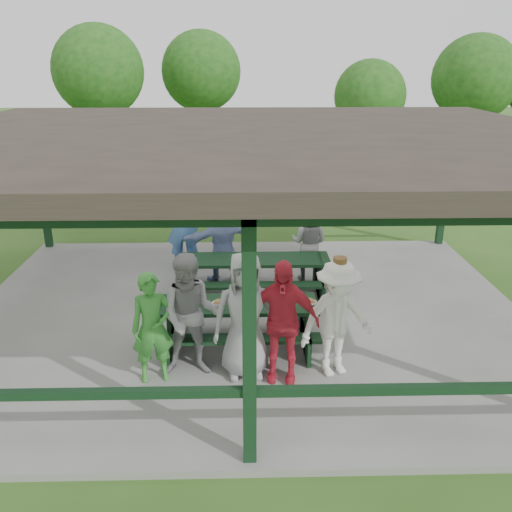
{
  "coord_description": "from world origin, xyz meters",
  "views": [
    {
      "loc": [
        -0.05,
        -8.84,
        4.42
      ],
      "look_at": [
        0.16,
        -0.3,
        1.3
      ],
      "focal_mm": 38.0,
      "sensor_mm": 36.0,
      "label": 1
    }
  ],
  "objects_px": {
    "contestant_red": "(281,321)",
    "spectator_lblue": "(222,240)",
    "farm_trailer": "(162,182)",
    "contestant_grey_left": "(191,316)",
    "picnic_table_far": "(255,271)",
    "pickup_truck": "(312,175)",
    "contestant_grey_mid": "(245,315)",
    "spectator_blue": "(183,225)",
    "spectator_grey": "(309,243)",
    "contestant_green": "(153,328)",
    "contestant_white_fedora": "(337,319)",
    "picnic_table_near": "(239,319)"
  },
  "relations": [
    {
      "from": "contestant_grey_mid",
      "to": "contestant_white_fedora",
      "type": "bearing_deg",
      "value": -4.83
    },
    {
      "from": "picnic_table_far",
      "to": "contestant_red",
      "type": "bearing_deg",
      "value": -83.97
    },
    {
      "from": "contestant_grey_mid",
      "to": "contestant_red",
      "type": "bearing_deg",
      "value": -18.26
    },
    {
      "from": "contestant_grey_left",
      "to": "spectator_lblue",
      "type": "relative_size",
      "value": 1.06
    },
    {
      "from": "contestant_grey_left",
      "to": "farm_trailer",
      "type": "bearing_deg",
      "value": 98.77
    },
    {
      "from": "contestant_green",
      "to": "spectator_lblue",
      "type": "bearing_deg",
      "value": 62.23
    },
    {
      "from": "contestant_white_fedora",
      "to": "picnic_table_far",
      "type": "bearing_deg",
      "value": 91.83
    },
    {
      "from": "picnic_table_far",
      "to": "contestant_white_fedora",
      "type": "bearing_deg",
      "value": -68.63
    },
    {
      "from": "picnic_table_far",
      "to": "spectator_blue",
      "type": "xyz_separation_m",
      "value": [
        -1.49,
        1.41,
        0.51
      ]
    },
    {
      "from": "picnic_table_far",
      "to": "spectator_lblue",
      "type": "xyz_separation_m",
      "value": [
        -0.63,
        0.78,
        0.38
      ]
    },
    {
      "from": "contestant_grey_mid",
      "to": "pickup_truck",
      "type": "height_order",
      "value": "contestant_grey_mid"
    },
    {
      "from": "pickup_truck",
      "to": "farm_trailer",
      "type": "bearing_deg",
      "value": 118.58
    },
    {
      "from": "contestant_white_fedora",
      "to": "farm_trailer",
      "type": "relative_size",
      "value": 0.48
    },
    {
      "from": "contestant_red",
      "to": "spectator_lblue",
      "type": "xyz_separation_m",
      "value": [
        -0.94,
        3.7,
        -0.04
      ]
    },
    {
      "from": "contestant_grey_left",
      "to": "spectator_blue",
      "type": "xyz_separation_m",
      "value": [
        -0.54,
        4.17,
        0.08
      ]
    },
    {
      "from": "picnic_table_near",
      "to": "contestant_white_fedora",
      "type": "distance_m",
      "value": 1.66
    },
    {
      "from": "spectator_blue",
      "to": "contestant_red",
      "type": "bearing_deg",
      "value": 109.44
    },
    {
      "from": "contestant_green",
      "to": "contestant_red",
      "type": "distance_m",
      "value": 1.79
    },
    {
      "from": "contestant_grey_left",
      "to": "contestant_white_fedora",
      "type": "height_order",
      "value": "contestant_grey_left"
    },
    {
      "from": "contestant_grey_left",
      "to": "contestant_red",
      "type": "height_order",
      "value": "contestant_grey_left"
    },
    {
      "from": "pickup_truck",
      "to": "farm_trailer",
      "type": "relative_size",
      "value": 1.3
    },
    {
      "from": "picnic_table_far",
      "to": "pickup_truck",
      "type": "distance_m",
      "value": 8.88
    },
    {
      "from": "contestant_grey_left",
      "to": "contestant_white_fedora",
      "type": "distance_m",
      "value": 2.05
    },
    {
      "from": "contestant_red",
      "to": "contestant_white_fedora",
      "type": "height_order",
      "value": "contestant_red"
    },
    {
      "from": "contestant_green",
      "to": "contestant_grey_left",
      "type": "bearing_deg",
      "value": 0.98
    },
    {
      "from": "picnic_table_near",
      "to": "contestant_red",
      "type": "height_order",
      "value": "contestant_red"
    },
    {
      "from": "contestant_grey_left",
      "to": "pickup_truck",
      "type": "xyz_separation_m",
      "value": [
        3.11,
        11.37,
        -0.34
      ]
    },
    {
      "from": "contestant_white_fedora",
      "to": "spectator_blue",
      "type": "xyz_separation_m",
      "value": [
        -2.59,
        4.22,
        0.12
      ]
    },
    {
      "from": "spectator_grey",
      "to": "contestant_grey_left",
      "type": "bearing_deg",
      "value": 83.21
    },
    {
      "from": "farm_trailer",
      "to": "contestant_white_fedora",
      "type": "bearing_deg",
      "value": -46.45
    },
    {
      "from": "contestant_green",
      "to": "spectator_grey",
      "type": "bearing_deg",
      "value": 39.7
    },
    {
      "from": "pickup_truck",
      "to": "farm_trailer",
      "type": "xyz_separation_m",
      "value": [
        -4.97,
        -0.97,
        -0.02
      ]
    },
    {
      "from": "contestant_red",
      "to": "spectator_lblue",
      "type": "bearing_deg",
      "value": 113.55
    },
    {
      "from": "contestant_grey_mid",
      "to": "contestant_red",
      "type": "height_order",
      "value": "contestant_grey_mid"
    },
    {
      "from": "spectator_lblue",
      "to": "pickup_truck",
      "type": "xyz_separation_m",
      "value": [
        2.79,
        7.84,
        -0.28
      ]
    },
    {
      "from": "picnic_table_far",
      "to": "spectator_grey",
      "type": "distance_m",
      "value": 1.39
    },
    {
      "from": "contestant_green",
      "to": "contestant_grey_left",
      "type": "distance_m",
      "value": 0.56
    },
    {
      "from": "contestant_green",
      "to": "contestant_red",
      "type": "height_order",
      "value": "contestant_red"
    },
    {
      "from": "contestant_green",
      "to": "contestant_grey_left",
      "type": "relative_size",
      "value": 0.89
    },
    {
      "from": "farm_trailer",
      "to": "contestant_grey_left",
      "type": "bearing_deg",
      "value": -56.83
    },
    {
      "from": "picnic_table_far",
      "to": "spectator_lblue",
      "type": "bearing_deg",
      "value": 129.11
    },
    {
      "from": "contestant_red",
      "to": "pickup_truck",
      "type": "xyz_separation_m",
      "value": [
        1.85,
        11.54,
        -0.32
      ]
    },
    {
      "from": "contestant_red",
      "to": "spectator_lblue",
      "type": "distance_m",
      "value": 3.82
    },
    {
      "from": "picnic_table_near",
      "to": "contestant_green",
      "type": "relative_size",
      "value": 1.52
    },
    {
      "from": "picnic_table_near",
      "to": "pickup_truck",
      "type": "xyz_separation_m",
      "value": [
        2.46,
        10.61,
        0.11
      ]
    },
    {
      "from": "picnic_table_far",
      "to": "contestant_green",
      "type": "xyz_separation_m",
      "value": [
        -1.48,
        -2.9,
        0.33
      ]
    },
    {
      "from": "picnic_table_near",
      "to": "pickup_truck",
      "type": "relative_size",
      "value": 0.5
    },
    {
      "from": "contestant_green",
      "to": "contestant_grey_mid",
      "type": "bearing_deg",
      "value": -10.12
    },
    {
      "from": "contestant_grey_mid",
      "to": "spectator_grey",
      "type": "relative_size",
      "value": 1.16
    },
    {
      "from": "spectator_blue",
      "to": "pickup_truck",
      "type": "distance_m",
      "value": 8.08
    }
  ]
}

